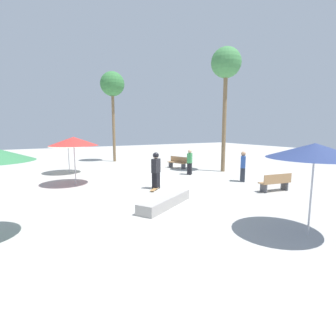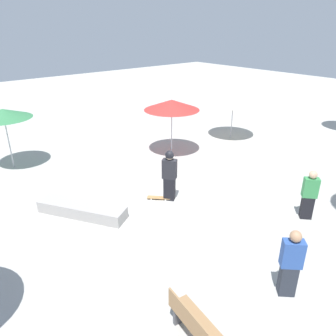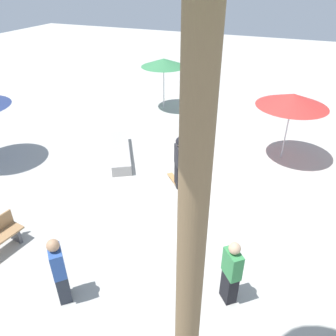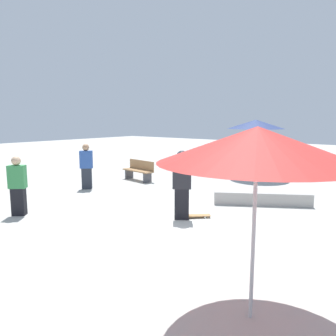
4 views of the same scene
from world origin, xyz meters
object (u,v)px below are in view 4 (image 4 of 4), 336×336
(shade_umbrella_red, at_px, (257,145))
(bystander_watching, at_px, (18,186))
(skater_main, at_px, (182,182))
(bystander_far, at_px, (86,167))
(concrete_ledge, at_px, (262,197))
(bench_far, at_px, (139,170))
(shade_umbrella_navy, at_px, (256,124))
(skateboard, at_px, (195,216))

(shade_umbrella_red, height_order, bystander_watching, shade_umbrella_red)
(skater_main, distance_m, bystander_far, 5.05)
(skater_main, relative_size, concrete_ledge, 0.64)
(bench_far, xyz_separation_m, shade_umbrella_navy, (3.47, 3.86, 1.93))
(bystander_far, bearing_deg, shade_umbrella_navy, 13.32)
(concrete_ledge, height_order, bystander_far, bystander_far)
(bench_far, relative_size, bystander_watching, 1.02)
(bystander_watching, bearing_deg, concrete_ledge, -173.21)
(skater_main, bearing_deg, shade_umbrella_red, -77.29)
(bench_far, bearing_deg, bystander_watching, 107.77)
(bystander_watching, bearing_deg, shade_umbrella_red, 134.78)
(skateboard, bearing_deg, skater_main, -173.54)
(skater_main, relative_size, bystander_watching, 1.11)
(shade_umbrella_red, xyz_separation_m, bystander_watching, (-6.92, 0.45, -1.48))
(shade_umbrella_red, bearing_deg, skater_main, 138.03)
(skateboard, relative_size, bench_far, 0.43)
(skater_main, distance_m, bench_far, 5.68)
(skateboard, bearing_deg, bystander_watching, 171.44)
(skateboard, xyz_separation_m, bystander_watching, (-3.90, -2.77, 0.75))
(shade_umbrella_red, height_order, bystander_far, shade_umbrella_red)
(concrete_ledge, bearing_deg, skateboard, -107.52)
(bench_far, bearing_deg, shade_umbrella_red, 150.14)
(skater_main, distance_m, shade_umbrella_navy, 7.34)
(concrete_ledge, bearing_deg, skater_main, -110.23)
(bench_far, distance_m, shade_umbrella_red, 10.19)
(skater_main, bearing_deg, bench_far, 109.51)
(skater_main, relative_size, bench_far, 1.09)
(shade_umbrella_red, relative_size, bystander_watching, 1.56)
(shade_umbrella_navy, bearing_deg, bystander_watching, -104.68)
(concrete_ledge, distance_m, bystander_far, 6.35)
(shade_umbrella_red, xyz_separation_m, bystander_far, (-8.24, 3.74, -1.44))
(skateboard, distance_m, bystander_far, 5.30)
(shade_umbrella_navy, bearing_deg, shade_umbrella_red, -66.33)
(shade_umbrella_navy, bearing_deg, skateboard, -78.53)
(shade_umbrella_navy, distance_m, shade_umbrella_red, 10.97)
(shade_umbrella_red, bearing_deg, shade_umbrella_navy, 113.67)
(concrete_ledge, bearing_deg, shade_umbrella_navy, 116.61)
(bystander_far, bearing_deg, skateboard, -51.07)
(shade_umbrella_red, bearing_deg, concrete_ledge, 111.36)
(skateboard, bearing_deg, shade_umbrella_red, -90.79)
(shade_umbrella_navy, bearing_deg, bench_far, -132.00)
(skateboard, xyz_separation_m, shade_umbrella_red, (3.02, -3.22, 2.22))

